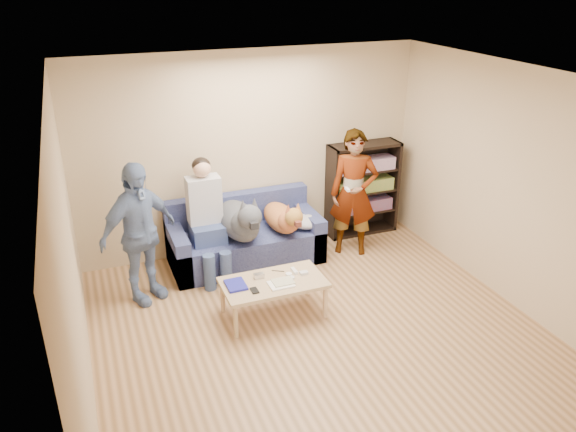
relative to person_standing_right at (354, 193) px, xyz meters
name	(u,v)px	position (x,y,z in m)	size (l,w,h in m)	color
ground	(332,348)	(-1.15, -1.82, -0.83)	(5.00, 5.00, 0.00)	olive
ceiling	(342,86)	(-1.15, -1.82, 1.77)	(5.00, 5.00, 0.00)	white
wall_back	(251,153)	(-1.15, 0.68, 0.47)	(4.50, 4.50, 0.00)	tan
wall_front	(544,423)	(-1.15, -4.32, 0.47)	(4.50, 4.50, 0.00)	tan
wall_left	(72,277)	(-3.40, -1.82, 0.47)	(5.00, 5.00, 0.00)	tan
wall_right	(532,197)	(1.10, -1.82, 0.47)	(5.00, 5.00, 0.00)	tan
blanket	(308,221)	(-0.61, 0.07, -0.32)	(0.44, 0.38, 0.15)	#A6A6AB
person_standing_right	(354,193)	(0.00, 0.00, 0.00)	(0.60, 0.40, 1.66)	gray
person_standing_left	(139,234)	(-2.73, -0.19, -0.01)	(0.96, 0.40, 1.63)	#798FC2
held_controller	(347,189)	(-0.20, -0.20, 0.15)	(0.04, 0.11, 0.03)	white
notebook_blue	(236,285)	(-1.88, -0.99, -0.40)	(0.20, 0.26, 0.03)	#1B1E97
papers	(281,284)	(-1.43, -1.14, -0.40)	(0.26, 0.20, 0.01)	white
magazine	(283,282)	(-1.40, -1.12, -0.39)	(0.22, 0.17, 0.01)	#BEBB98
camera_silver	(259,276)	(-1.60, -0.92, -0.38)	(0.11, 0.06, 0.05)	#B7B7BC
controller_a	(294,271)	(-1.20, -0.94, -0.39)	(0.04, 0.13, 0.03)	white
controller_b	(304,273)	(-1.12, -1.02, -0.39)	(0.09, 0.06, 0.03)	silver
headphone_cup_a	(291,278)	(-1.28, -1.06, -0.40)	(0.07, 0.07, 0.02)	silver
headphone_cup_b	(289,274)	(-1.28, -0.98, -0.40)	(0.07, 0.07, 0.02)	white
pen_orange	(277,288)	(-1.50, -1.20, -0.40)	(0.01, 0.01, 0.14)	orange
pen_black	(278,271)	(-1.36, -0.86, -0.40)	(0.01, 0.01, 0.14)	black
wallet	(254,290)	(-1.73, -1.16, -0.40)	(0.07, 0.12, 0.01)	black
sofa	(244,240)	(-1.40, 0.28, -0.55)	(1.90, 0.85, 0.82)	#515B93
person_seated	(207,214)	(-1.89, 0.15, -0.06)	(0.40, 0.73, 1.47)	#39517E
dog_gray	(240,220)	(-1.50, 0.07, -0.16)	(0.46, 1.27, 0.67)	#4E5258
dog_tan	(283,218)	(-0.95, 0.06, -0.22)	(0.36, 1.14, 0.52)	#B67737
coffee_table	(273,285)	(-1.48, -1.04, -0.45)	(1.10, 0.60, 0.42)	tan
bookshelf	(362,187)	(0.40, 0.51, -0.15)	(1.00, 0.34, 1.30)	black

